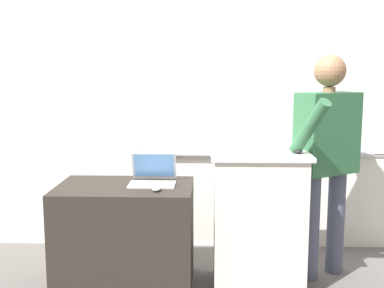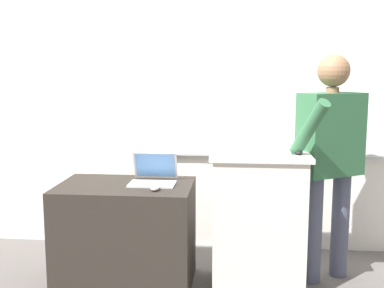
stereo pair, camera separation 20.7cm
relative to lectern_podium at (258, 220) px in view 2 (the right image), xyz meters
name	(u,v)px [view 2 (the right image)]	position (x,y,z in m)	size (l,w,h in m)	color
back_wall	(209,76)	(-0.40, 0.84, 1.00)	(6.40, 0.17, 3.00)	silver
lectern_podium	(258,220)	(0.00, 0.00, 0.00)	(0.68, 0.52, 0.98)	beige
side_desk	(126,235)	(-0.94, -0.04, -0.12)	(0.95, 0.63, 0.74)	#28231E
person_presenter	(330,151)	(0.51, 0.18, 0.47)	(0.63, 0.72, 1.65)	#474C60
laptop	(154,173)	(-0.75, 0.04, 0.31)	(0.32, 0.29, 0.21)	#B7BABF
wireless_keyboard	(260,152)	(0.00, -0.06, 0.50)	(0.41, 0.13, 0.02)	beige
computer_mouse_by_laptop	(155,188)	(-0.70, -0.19, 0.27)	(0.06, 0.10, 0.03)	silver
computer_mouse_by_keyboard	(298,152)	(0.25, -0.06, 0.50)	(0.06, 0.10, 0.03)	black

